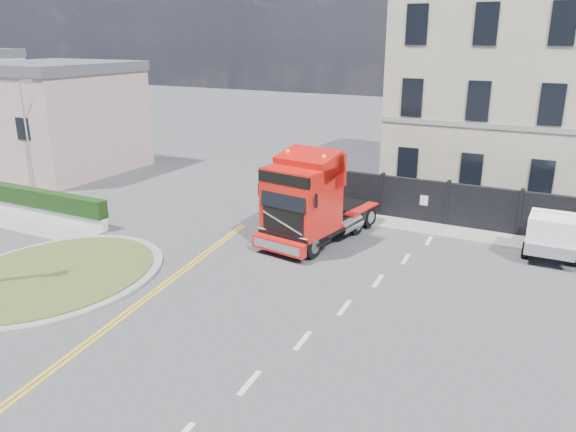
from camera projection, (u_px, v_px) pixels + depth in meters
The scene contains 12 objects.
ground at pixel (269, 284), 19.22m from camera, with size 120.00×120.00×0.00m, color #424244.
traffic_island at pixel (54, 276), 19.73m from camera, with size 6.80×6.80×0.17m.
hedge_wall at pixel (40, 203), 25.96m from camera, with size 8.00×0.55×1.35m.
pavement_side at pixel (21, 224), 25.24m from camera, with size 8.50×1.80×0.10m, color gray.
seaside_bldg_pink at pixel (57, 122), 34.66m from camera, with size 8.00×8.00×6.00m, color #C0A296.
seaside_bldg_cream at pixel (2, 118), 40.01m from camera, with size 9.00×8.00×5.00m, color silver.
hoarding_fence at pixel (508, 213), 23.64m from camera, with size 18.80×0.25×2.00m.
georgian_building at pixel (527, 83), 28.74m from camera, with size 12.30×10.30×12.80m.
pavement_far at pixel (489, 238), 23.41m from camera, with size 20.00×1.60×0.12m, color gray.
truck at pixel (310, 203), 22.58m from camera, with size 3.24×6.54×3.75m.
flatbed_pickup at pixel (553, 233), 21.30m from camera, with size 1.94×4.35×1.81m.
lamppost_slim at pixel (26, 130), 28.31m from camera, with size 0.25×0.50×6.06m.
Camera 1 is at (8.68, -15.28, 8.17)m, focal length 35.00 mm.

